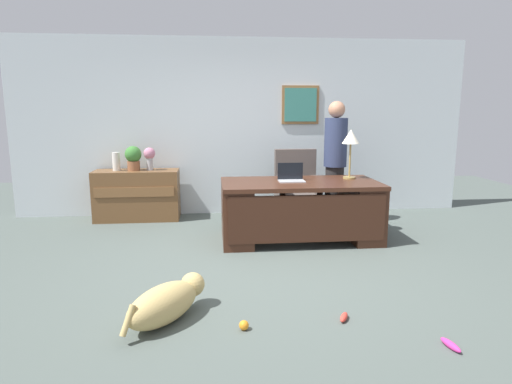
% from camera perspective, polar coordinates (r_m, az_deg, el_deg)
% --- Properties ---
extents(ground_plane, '(12.00, 12.00, 0.00)m').
position_cam_1_polar(ground_plane, '(4.65, 0.74, -9.79)').
color(ground_plane, '#4C5651').
extents(back_wall, '(7.00, 0.16, 2.70)m').
position_cam_1_polar(back_wall, '(6.96, -1.59, 8.37)').
color(back_wall, silver).
rests_on(back_wall, ground_plane).
extents(desk, '(1.94, 0.98, 0.74)m').
position_cam_1_polar(desk, '(5.53, 5.73, -2.12)').
color(desk, '#422316').
rests_on(desk, ground_plane).
extents(credenza, '(1.23, 0.50, 0.74)m').
position_cam_1_polar(credenza, '(6.80, -15.09, -0.38)').
color(credenza, brown).
rests_on(credenza, ground_plane).
extents(armchair, '(0.60, 0.59, 1.06)m').
position_cam_1_polar(armchair, '(6.38, 5.31, 0.21)').
color(armchair, '#564C47').
rests_on(armchair, ground_plane).
extents(person_standing, '(0.32, 0.32, 1.74)m').
position_cam_1_polar(person_standing, '(6.33, 10.18, 3.91)').
color(person_standing, '#262323').
rests_on(person_standing, ground_plane).
extents(dog_lying, '(0.67, 0.75, 0.30)m').
position_cam_1_polar(dog_lying, '(3.58, -11.49, -13.78)').
color(dog_lying, tan).
rests_on(dog_lying, ground_plane).
extents(laptop, '(0.32, 0.22, 0.22)m').
position_cam_1_polar(laptop, '(5.51, 4.54, 1.99)').
color(laptop, '#B2B5BA').
rests_on(laptop, desk).
extents(desk_lamp, '(0.22, 0.22, 0.63)m').
position_cam_1_polar(desk_lamp, '(5.78, 12.14, 6.61)').
color(desk_lamp, '#9E8447').
rests_on(desk_lamp, desk).
extents(vase_with_flowers, '(0.17, 0.17, 0.34)m').
position_cam_1_polar(vase_with_flowers, '(6.68, -13.61, 4.57)').
color(vase_with_flowers, '#A6A7AE').
rests_on(vase_with_flowers, credenza).
extents(vase_empty, '(0.11, 0.11, 0.27)m').
position_cam_1_polar(vase_empty, '(6.78, -17.62, 3.78)').
color(vase_empty, silver).
rests_on(vase_empty, credenza).
extents(potted_plant, '(0.24, 0.24, 0.36)m').
position_cam_1_polar(potted_plant, '(6.72, -15.58, 4.37)').
color(potted_plant, brown).
rests_on(potted_plant, credenza).
extents(dog_toy_ball, '(0.07, 0.07, 0.07)m').
position_cam_1_polar(dog_toy_ball, '(3.44, -1.58, -16.84)').
color(dog_toy_ball, orange).
rests_on(dog_toy_ball, ground_plane).
extents(dog_toy_bone, '(0.12, 0.16, 0.05)m').
position_cam_1_polar(dog_toy_bone, '(3.65, 11.30, -15.58)').
color(dog_toy_bone, '#E53F33').
rests_on(dog_toy_bone, ground_plane).
extents(dog_toy_plush, '(0.09, 0.20, 0.05)m').
position_cam_1_polar(dog_toy_plush, '(3.49, 23.86, -17.62)').
color(dog_toy_plush, '#D8338C').
rests_on(dog_toy_plush, ground_plane).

